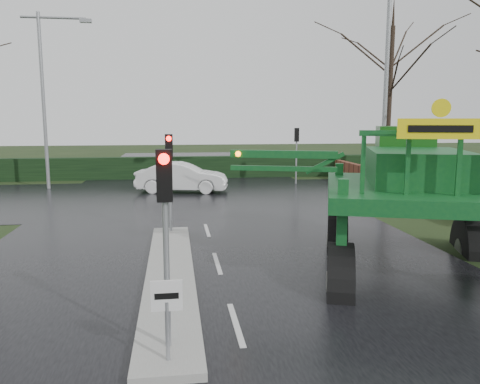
{
  "coord_description": "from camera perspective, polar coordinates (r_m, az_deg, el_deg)",
  "views": [
    {
      "loc": [
        -1.14,
        -8.63,
        3.98
      ],
      "look_at": [
        0.68,
        4.19,
        2.0
      ],
      "focal_mm": 35.0,
      "sensor_mm": 36.0,
      "label": 1
    }
  ],
  "objects": [
    {
      "name": "ground",
      "position": [
        9.57,
        -0.51,
        -15.89
      ],
      "size": [
        140.0,
        140.0,
        0.0
      ],
      "primitive_type": "plane",
      "color": "black",
      "rests_on": "ground"
    },
    {
      "name": "road_main",
      "position": [
        19.08,
        -4.47,
        -3.35
      ],
      "size": [
        14.0,
        80.0,
        0.02
      ],
      "primitive_type": "cube",
      "color": "black",
      "rests_on": "ground"
    },
    {
      "name": "road_cross",
      "position": [
        24.97,
        -5.34,
        -0.49
      ],
      "size": [
        80.0,
        12.0,
        0.02
      ],
      "primitive_type": "cube",
      "color": "black",
      "rests_on": "ground"
    },
    {
      "name": "median_island",
      "position": [
        12.26,
        -8.52,
        -9.92
      ],
      "size": [
        1.2,
        10.0,
        0.16
      ],
      "primitive_type": "cube",
      "color": "gray",
      "rests_on": "ground"
    },
    {
      "name": "hedge_row",
      "position": [
        32.81,
        -6.04,
        3.01
      ],
      "size": [
        44.0,
        0.9,
        1.5
      ],
      "primitive_type": "cube",
      "color": "black",
      "rests_on": "ground"
    },
    {
      "name": "brick_wall",
      "position": [
        27.45,
        17.11,
        1.24
      ],
      "size": [
        0.4,
        20.0,
        1.2
      ],
      "primitive_type": "cube",
      "color": "#592D1E",
      "rests_on": "ground"
    },
    {
      "name": "keep_left_sign",
      "position": [
        7.7,
        -8.9,
        -13.72
      ],
      "size": [
        0.5,
        0.07,
        1.35
      ],
      "color": "gray",
      "rests_on": "ground"
    },
    {
      "name": "traffic_signal_near",
      "position": [
        7.75,
        -9.12,
        -1.77
      ],
      "size": [
        0.26,
        0.33,
        3.52
      ],
      "color": "gray",
      "rests_on": "ground"
    },
    {
      "name": "traffic_signal_mid",
      "position": [
        16.18,
        -8.62,
        3.67
      ],
      "size": [
        0.26,
        0.33,
        3.52
      ],
      "color": "gray",
      "rests_on": "ground"
    },
    {
      "name": "traffic_signal_far",
      "position": [
        29.67,
        6.91,
        5.96
      ],
      "size": [
        0.26,
        0.33,
        3.52
      ],
      "rotation": [
        0.0,
        0.0,
        3.14
      ],
      "color": "gray",
      "rests_on": "ground"
    },
    {
      "name": "street_light_right",
      "position": [
        22.73,
        16.69,
        13.42
      ],
      "size": [
        3.85,
        0.3,
        10.0
      ],
      "color": "gray",
      "rests_on": "ground"
    },
    {
      "name": "street_light_left_far",
      "position": [
        29.55,
        -22.36,
        11.97
      ],
      "size": [
        3.85,
        0.3,
        10.0
      ],
      "color": "gray",
      "rests_on": "ground"
    },
    {
      "name": "tree_right_far",
      "position": [
        32.92,
        17.85,
        12.68
      ],
      "size": [
        7.0,
        7.0,
        12.05
      ],
      "color": "black",
      "rests_on": "ground"
    },
    {
      "name": "crop_sprayer",
      "position": [
        11.33,
        12.45,
        1.62
      ],
      "size": [
        9.47,
        7.32,
        5.55
      ],
      "rotation": [
        0.0,
        0.0,
        -0.33
      ],
      "color": "black",
      "rests_on": "ground"
    },
    {
      "name": "white_sedan",
      "position": [
        26.42,
        -7.06,
        -0.03
      ],
      "size": [
        5.26,
        2.65,
        1.65
      ],
      "primitive_type": "imported",
      "rotation": [
        0.0,
        0.0,
        1.39
      ],
      "color": "white",
      "rests_on": "ground"
    }
  ]
}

